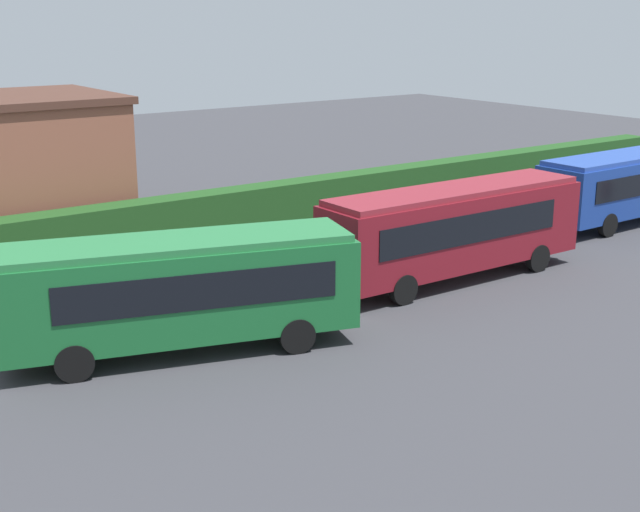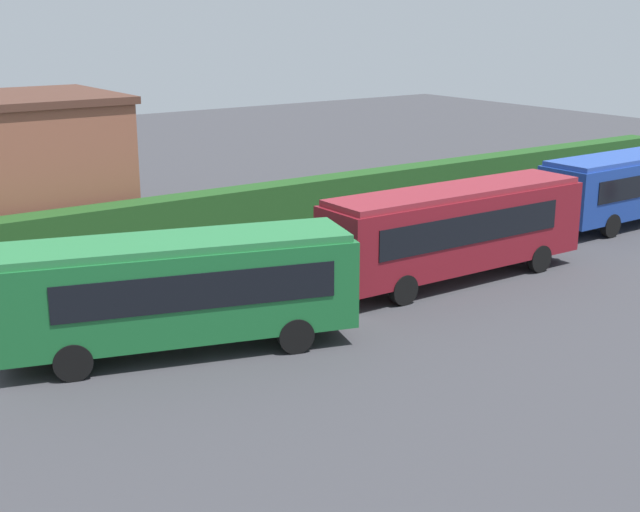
% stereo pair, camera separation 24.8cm
% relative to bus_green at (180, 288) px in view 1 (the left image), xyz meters
% --- Properties ---
extents(ground_plane, '(103.81, 103.81, 0.00)m').
position_rel_bus_green_xyz_m(ground_plane, '(4.74, 1.27, -1.84)').
color(ground_plane, '#38383D').
extents(bus_green, '(9.82, 5.12, 3.20)m').
position_rel_bus_green_xyz_m(bus_green, '(0.00, 0.00, 0.00)').
color(bus_green, '#19602D').
rests_on(bus_green, ground_plane).
extents(bus_maroon, '(10.35, 2.48, 3.26)m').
position_rel_bus_green_xyz_m(bus_maroon, '(10.74, 0.51, 0.03)').
color(bus_maroon, maroon).
rests_on(bus_maroon, ground_plane).
extents(bus_blue, '(10.62, 2.63, 3.07)m').
position_rel_bus_green_xyz_m(bus_blue, '(23.35, 2.23, -0.07)').
color(bus_blue, navy).
rests_on(bus_blue, ground_plane).
extents(person_left, '(0.37, 0.53, 1.64)m').
position_rel_bus_green_xyz_m(person_left, '(1.92, 1.69, -0.99)').
color(person_left, maroon).
rests_on(person_left, ground_plane).
extents(hedge_row, '(63.91, 1.32, 1.68)m').
position_rel_bus_green_xyz_m(hedge_row, '(4.74, 11.50, -1.00)').
color(hedge_row, '#1E481B').
rests_on(hedge_row, ground_plane).
extents(traffic_cone, '(0.36, 0.36, 0.60)m').
position_rel_bus_green_xyz_m(traffic_cone, '(20.16, 8.52, -1.54)').
color(traffic_cone, orange).
rests_on(traffic_cone, ground_plane).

